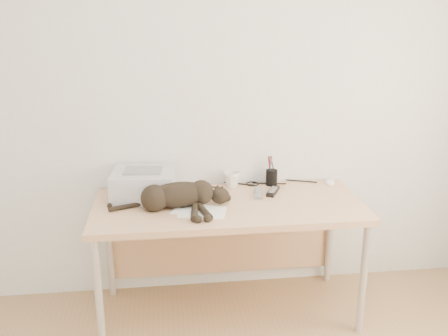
{
  "coord_description": "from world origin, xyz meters",
  "views": [
    {
      "loc": [
        -0.36,
        -1.35,
        1.84
      ],
      "look_at": [
        -0.03,
        1.34,
        0.98
      ],
      "focal_mm": 40.0,
      "sensor_mm": 36.0,
      "label": 1
    }
  ],
  "objects": [
    {
      "name": "mug",
      "position": [
        0.06,
        1.67,
        0.79
      ],
      "size": [
        0.15,
        0.15,
        0.1
      ],
      "primitive_type": "imported",
      "rotation": [
        0.0,
        0.0,
        0.44
      ],
      "color": "white",
      "rests_on": "desk"
    },
    {
      "name": "cat",
      "position": [
        -0.31,
        1.36,
        0.81
      ],
      "size": [
        0.71,
        0.33,
        0.16
      ],
      "rotation": [
        0.0,
        0.0,
        0.1
      ],
      "color": "black",
      "rests_on": "desk"
    },
    {
      "name": "pen_cup",
      "position": [
        0.32,
        1.68,
        0.79
      ],
      "size": [
        0.07,
        0.07,
        0.19
      ],
      "color": "black",
      "rests_on": "desk"
    },
    {
      "name": "cable_tangle",
      "position": [
        0.0,
        1.7,
        0.75
      ],
      "size": [
        1.36,
        0.09,
        0.01
      ],
      "primitive_type": null,
      "color": "black",
      "rests_on": "desk"
    },
    {
      "name": "papers",
      "position": [
        -0.18,
        1.28,
        0.74
      ],
      "size": [
        0.34,
        0.28,
        0.01
      ],
      "color": "white",
      "rests_on": "desk"
    },
    {
      "name": "remote_black",
      "position": [
        0.3,
        1.53,
        0.75
      ],
      "size": [
        0.12,
        0.18,
        0.02
      ],
      "primitive_type": "cube",
      "rotation": [
        0.0,
        0.0,
        -0.45
      ],
      "color": "black",
      "rests_on": "desk"
    },
    {
      "name": "printer",
      "position": [
        -0.5,
        1.55,
        0.83
      ],
      "size": [
        0.4,
        0.35,
        0.18
      ],
      "color": "silver",
      "rests_on": "desk"
    },
    {
      "name": "remote_grey",
      "position": [
        0.21,
        1.51,
        0.75
      ],
      "size": [
        0.09,
        0.2,
        0.02
      ],
      "primitive_type": "cube",
      "rotation": [
        0.0,
        0.0,
        -0.2
      ],
      "color": "gray",
      "rests_on": "desk"
    },
    {
      "name": "mouse",
      "position": [
        0.72,
        1.67,
        0.76
      ],
      "size": [
        0.1,
        0.12,
        0.03
      ],
      "primitive_type": "ellipsoid",
      "rotation": [
        0.0,
        0.0,
        -0.37
      ],
      "color": "white",
      "rests_on": "desk"
    },
    {
      "name": "wall_back",
      "position": [
        0.0,
        1.75,
        1.3
      ],
      "size": [
        3.5,
        0.0,
        3.5
      ],
      "primitive_type": "plane",
      "rotation": [
        1.57,
        0.0,
        0.0
      ],
      "color": "white",
      "rests_on": "floor"
    },
    {
      "name": "desk",
      "position": [
        0.0,
        1.48,
        0.61
      ],
      "size": [
        1.6,
        0.7,
        0.74
      ],
      "color": "tan",
      "rests_on": "floor"
    }
  ]
}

